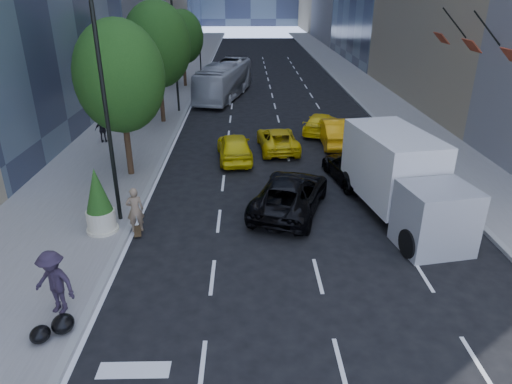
{
  "coord_description": "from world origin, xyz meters",
  "views": [
    {
      "loc": [
        -1.33,
        -12.65,
        8.71
      ],
      "look_at": [
        -0.99,
        3.29,
        1.6
      ],
      "focal_mm": 32.0,
      "sensor_mm": 36.0,
      "label": 1
    }
  ],
  "objects_px": {
    "skateboarder": "(135,213)",
    "box_truck": "(402,178)",
    "black_sedan_lincoln": "(290,194)",
    "planter_shrub": "(99,202)",
    "city_bus": "(224,80)",
    "black_sedan_mercedes": "(354,169)"
  },
  "relations": [
    {
      "from": "skateboarder",
      "to": "box_truck",
      "type": "relative_size",
      "value": 0.25
    },
    {
      "from": "skateboarder",
      "to": "black_sedan_lincoln",
      "type": "distance_m",
      "value": 6.41
    },
    {
      "from": "planter_shrub",
      "to": "skateboarder",
      "type": "bearing_deg",
      "value": -0.0
    },
    {
      "from": "city_bus",
      "to": "box_truck",
      "type": "height_order",
      "value": "box_truck"
    },
    {
      "from": "planter_shrub",
      "to": "black_sedan_mercedes",
      "type": "bearing_deg",
      "value": 24.81
    },
    {
      "from": "box_truck",
      "to": "planter_shrub",
      "type": "bearing_deg",
      "value": 176.17
    },
    {
      "from": "black_sedan_mercedes",
      "to": "city_bus",
      "type": "xyz_separation_m",
      "value": [
        -7.09,
        19.33,
        0.79
      ]
    },
    {
      "from": "black_sedan_mercedes",
      "to": "box_truck",
      "type": "xyz_separation_m",
      "value": [
        1.06,
        -3.69,
        1.0
      ]
    },
    {
      "from": "black_sedan_lincoln",
      "to": "black_sedan_mercedes",
      "type": "relative_size",
      "value": 1.13
    },
    {
      "from": "box_truck",
      "to": "black_sedan_mercedes",
      "type": "bearing_deg",
      "value": 95.89
    },
    {
      "from": "box_truck",
      "to": "planter_shrub",
      "type": "relative_size",
      "value": 2.84
    },
    {
      "from": "skateboarder",
      "to": "box_truck",
      "type": "bearing_deg",
      "value": 173.92
    },
    {
      "from": "black_sedan_mercedes",
      "to": "black_sedan_lincoln",
      "type": "bearing_deg",
      "value": 32.41
    },
    {
      "from": "skateboarder",
      "to": "planter_shrub",
      "type": "distance_m",
      "value": 1.41
    },
    {
      "from": "skateboarder",
      "to": "city_bus",
      "type": "relative_size",
      "value": 0.17
    },
    {
      "from": "black_sedan_lincoln",
      "to": "planter_shrub",
      "type": "height_order",
      "value": "planter_shrub"
    },
    {
      "from": "black_sedan_lincoln",
      "to": "planter_shrub",
      "type": "distance_m",
      "value": 7.71
    },
    {
      "from": "skateboarder",
      "to": "planter_shrub",
      "type": "bearing_deg",
      "value": -13.17
    },
    {
      "from": "black_sedan_mercedes",
      "to": "city_bus",
      "type": "distance_m",
      "value": 20.6
    },
    {
      "from": "skateboarder",
      "to": "black_sedan_lincoln",
      "type": "bearing_deg",
      "value": -175.45
    },
    {
      "from": "planter_shrub",
      "to": "box_truck",
      "type": "bearing_deg",
      "value": 6.3
    },
    {
      "from": "black_sedan_lincoln",
      "to": "box_truck",
      "type": "bearing_deg",
      "value": -169.51
    }
  ]
}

